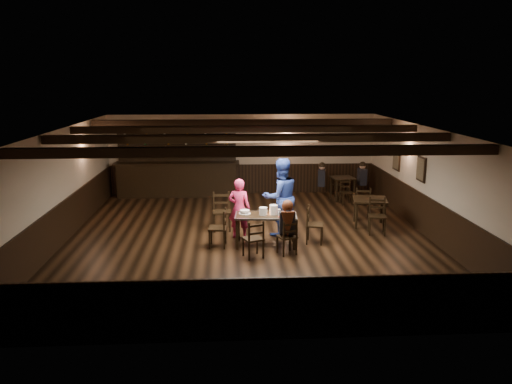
{
  "coord_description": "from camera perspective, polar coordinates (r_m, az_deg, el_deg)",
  "views": [
    {
      "loc": [
        -0.51,
        -11.86,
        3.88
      ],
      "look_at": [
        0.19,
        0.2,
        1.12
      ],
      "focal_mm": 35.0,
      "sensor_mm": 36.0,
      "label": 1
    }
  ],
  "objects": [
    {
      "name": "bg_patron_left",
      "position": [
        16.26,
        7.53,
        2.03
      ],
      "size": [
        0.31,
        0.41,
        0.77
      ],
      "color": "black",
      "rests_on": "ground"
    },
    {
      "name": "pepper_shaker",
      "position": [
        11.63,
        3.33,
        -2.53
      ],
      "size": [
        0.03,
        0.03,
        0.08
      ],
      "primitive_type": "cylinder",
      "color": "#A5A8AD",
      "rests_on": "dining_table"
    },
    {
      "name": "room_shell",
      "position": [
        12.1,
        -0.82,
        2.71
      ],
      "size": [
        9.02,
        10.02,
        2.71
      ],
      "color": "#BFB59E",
      "rests_on": "ground"
    },
    {
      "name": "plate_stack_b",
      "position": [
        11.73,
        2.03,
        -2.03
      ],
      "size": [
        0.19,
        0.19,
        0.23
      ],
      "primitive_type": "cylinder",
      "color": "white",
      "rests_on": "dining_table"
    },
    {
      "name": "seated_person",
      "position": [
        11.12,
        3.6,
        -3.05
      ],
      "size": [
        0.34,
        0.51,
        0.83
      ],
      "color": "black",
      "rests_on": "ground"
    },
    {
      "name": "chair_end_left",
      "position": [
        11.71,
        -4.04,
        -3.77
      ],
      "size": [
        0.44,
        0.46,
        0.91
      ],
      "color": "black",
      "rests_on": "ground"
    },
    {
      "name": "cake",
      "position": [
        11.8,
        -1.3,
        -2.3
      ],
      "size": [
        0.28,
        0.28,
        0.09
      ],
      "color": "white",
      "rests_on": "dining_table"
    },
    {
      "name": "menu_red",
      "position": [
        11.59,
        3.31,
        -2.79
      ],
      "size": [
        0.34,
        0.28,
        0.0
      ],
      "primitive_type": "cube",
      "rotation": [
        0.0,
        0.0,
        -0.3
      ],
      "color": "maroon",
      "rests_on": "dining_table"
    },
    {
      "name": "ground",
      "position": [
        12.49,
        -0.83,
        -5.23
      ],
      "size": [
        10.0,
        10.0,
        0.0
      ],
      "primitive_type": "plane",
      "color": "black",
      "rests_on": "ground"
    },
    {
      "name": "chair_far_pushed",
      "position": [
        13.04,
        -3.96,
        -1.83
      ],
      "size": [
        0.48,
        0.46,
        0.99
      ],
      "color": "black",
      "rests_on": "ground"
    },
    {
      "name": "back_table_b",
      "position": [
        16.42,
        9.86,
        1.3
      ],
      "size": [
        0.79,
        0.79,
        0.75
      ],
      "color": "black",
      "rests_on": "ground"
    },
    {
      "name": "chair_end_right",
      "position": [
        12.04,
        6.38,
        -3.38
      ],
      "size": [
        0.49,
        0.5,
        0.9
      ],
      "color": "black",
      "rests_on": "ground"
    },
    {
      "name": "back_table_a",
      "position": [
        13.62,
        12.88,
        -1.15
      ],
      "size": [
        1.02,
        1.02,
        0.75
      ],
      "color": "black",
      "rests_on": "ground"
    },
    {
      "name": "bar_counter",
      "position": [
        16.96,
        -8.95,
        2.0
      ],
      "size": [
        4.13,
        0.7,
        2.2
      ],
      "color": "black",
      "rests_on": "ground"
    },
    {
      "name": "drink_glass",
      "position": [
        11.77,
        2.63,
        -2.24
      ],
      "size": [
        0.08,
        0.08,
        0.12
      ],
      "primitive_type": "cylinder",
      "color": "silver",
      "rests_on": "dining_table"
    },
    {
      "name": "man_blue",
      "position": [
        12.46,
        2.83,
        -0.6
      ],
      "size": [
        1.14,
        1.01,
        1.96
      ],
      "primitive_type": "imported",
      "rotation": [
        0.0,
        0.0,
        3.47
      ],
      "color": "navy",
      "rests_on": "ground"
    },
    {
      "name": "dining_table",
      "position": [
        11.74,
        1.13,
        -3.05
      ],
      "size": [
        1.5,
        0.83,
        0.75
      ],
      "color": "black",
      "rests_on": "ground"
    },
    {
      "name": "chair_near_left",
      "position": [
        10.94,
        -0.16,
        -5.11
      ],
      "size": [
        0.51,
        0.5,
        0.86
      ],
      "color": "black",
      "rests_on": "ground"
    },
    {
      "name": "bg_patron_right",
      "position": [
        16.66,
        12.05,
        2.1
      ],
      "size": [
        0.25,
        0.38,
        0.76
      ],
      "color": "black",
      "rests_on": "ground"
    },
    {
      "name": "tea_light",
      "position": [
        11.8,
        1.18,
        -2.38
      ],
      "size": [
        0.05,
        0.05,
        0.06
      ],
      "color": "#A5A8AD",
      "rests_on": "dining_table"
    },
    {
      "name": "menu_blue",
      "position": [
        11.82,
        3.6,
        -2.49
      ],
      "size": [
        0.34,
        0.25,
        0.0
      ],
      "primitive_type": "cube",
      "rotation": [
        0.0,
        0.0,
        -0.03
      ],
      "color": "#0D1541",
      "rests_on": "dining_table"
    },
    {
      "name": "plate_stack_a",
      "position": [
        11.68,
        0.82,
        -2.2
      ],
      "size": [
        0.19,
        0.19,
        0.18
      ],
      "primitive_type": "cylinder",
      "color": "white",
      "rests_on": "dining_table"
    },
    {
      "name": "woman_pink",
      "position": [
        12.28,
        -1.93,
        -1.9
      ],
      "size": [
        0.62,
        0.48,
        1.5
      ],
      "primitive_type": "imported",
      "rotation": [
        0.0,
        0.0,
        2.9
      ],
      "color": "#F83B94",
      "rests_on": "ground"
    },
    {
      "name": "chair_near_right",
      "position": [
        11.18,
        3.73,
        -4.88
      ],
      "size": [
        0.48,
        0.47,
        0.81
      ],
      "color": "black",
      "rests_on": "ground"
    },
    {
      "name": "salt_shaker",
      "position": [
        11.59,
        2.66,
        -2.52
      ],
      "size": [
        0.04,
        0.04,
        0.1
      ],
      "primitive_type": "cylinder",
      "color": "silver",
      "rests_on": "dining_table"
    }
  ]
}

